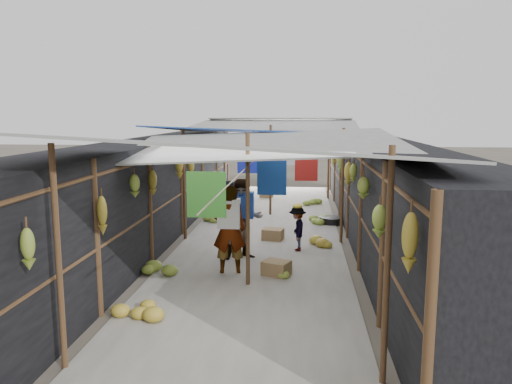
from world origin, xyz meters
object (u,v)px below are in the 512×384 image
(crate_near, at_px, (276,268))
(shopper_blue, at_px, (244,219))
(black_basin, at_px, (331,221))
(vendor_elderly, at_px, (229,229))
(vendor_seated, at_px, (297,229))

(crate_near, bearing_deg, shopper_blue, 149.00)
(crate_near, height_order, black_basin, crate_near)
(crate_near, height_order, shopper_blue, shopper_blue)
(vendor_elderly, distance_m, shopper_blue, 0.96)
(black_basin, height_order, vendor_elderly, vendor_elderly)
(crate_near, bearing_deg, vendor_elderly, -160.45)
(shopper_blue, xyz_separation_m, vendor_seated, (1.07, 0.65, -0.33))
(crate_near, xyz_separation_m, vendor_elderly, (-0.87, 0.07, 0.69))
(vendor_elderly, relative_size, shopper_blue, 1.02)
(vendor_elderly, relative_size, vendor_seated, 1.70)
(shopper_blue, bearing_deg, crate_near, -77.17)
(black_basin, bearing_deg, shopper_blue, -119.76)
(shopper_blue, bearing_deg, black_basin, 37.96)
(black_basin, distance_m, vendor_seated, 2.93)
(crate_near, xyz_separation_m, shopper_blue, (-0.71, 1.02, 0.68))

